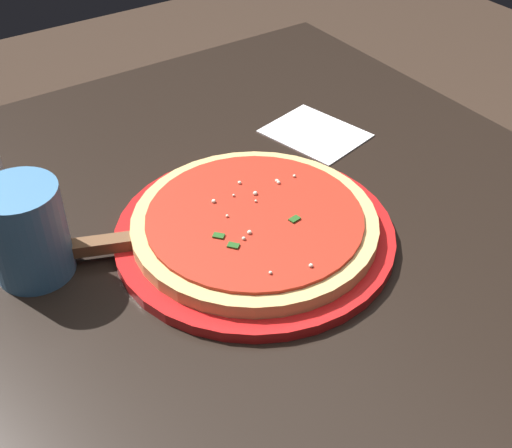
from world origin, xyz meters
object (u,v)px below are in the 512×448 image
object	(u,v)px
cup_tall_drink	(27,232)
pizza	(256,222)
serving_plate	(256,233)
pizza_server	(114,245)
napkin_folded_right	(315,133)

from	to	relation	value
cup_tall_drink	pizza	bearing A→B (deg)	-111.02
serving_plate	pizza_server	distance (m)	0.16
pizza	cup_tall_drink	distance (m)	0.24
pizza	napkin_folded_right	world-z (taller)	pizza
pizza_server	cup_tall_drink	distance (m)	0.09
pizza	napkin_folded_right	bearing A→B (deg)	-54.11
serving_plate	napkin_folded_right	bearing A→B (deg)	-54.11
napkin_folded_right	pizza_server	bearing A→B (deg)	103.65
serving_plate	pizza	xyz separation A→B (m)	(-0.00, 0.00, 0.02)
serving_plate	pizza_server	world-z (taller)	pizza_server
serving_plate	napkin_folded_right	distance (m)	0.24
serving_plate	cup_tall_drink	xyz separation A→B (m)	(0.09, 0.22, 0.05)
serving_plate	napkin_folded_right	world-z (taller)	serving_plate
pizza	pizza_server	bearing A→B (deg)	68.01
pizza_server	napkin_folded_right	world-z (taller)	pizza_server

